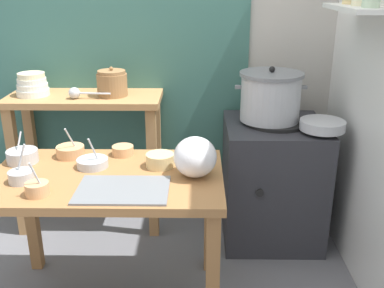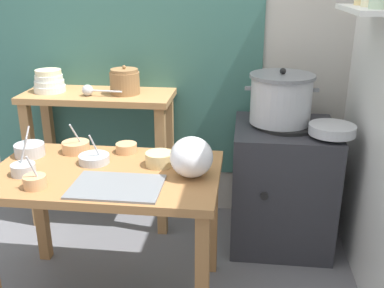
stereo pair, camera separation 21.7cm
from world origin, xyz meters
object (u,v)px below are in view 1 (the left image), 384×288
Objects in this scene: serving_tray at (123,190)px; prep_table at (108,196)px; prep_bowl_5 at (93,162)px; back_shelf_table at (87,129)px; prep_bowl_4 at (123,150)px; prep_bowl_0 at (70,151)px; clay_pot at (112,83)px; prep_bowl_1 at (37,188)px; wide_pan at (322,125)px; prep_bowl_3 at (189,151)px; stove_block at (272,180)px; ladle at (76,93)px; prep_bowl_7 at (22,156)px; bowl_stack_enamel at (32,85)px; prep_bowl_2 at (21,176)px; prep_bowl_6 at (160,160)px; plastic_bag at (195,157)px; steamer_pot at (270,96)px.

prep_table is at bearing 122.13° from serving_tray.
prep_bowl_5 is at bearing 125.81° from serving_tray.
serving_tray is (0.39, -0.96, 0.05)m from back_shelf_table.
prep_bowl_0 is at bearing -174.24° from prep_bowl_4.
prep_bowl_1 is (-0.15, -1.01, -0.23)m from clay_pot.
wide_pan is at bearing -11.67° from back_shelf_table.
clay_pot is 0.74m from prep_bowl_5.
wide_pan is 2.07× the size of prep_bowl_3.
prep_bowl_0 is at bearing 137.39° from prep_bowl_5.
ladle reaches higher than stove_block.
ladle is 1.69× the size of prep_bowl_7.
prep_bowl_7 is (0.15, -0.65, -0.21)m from bowl_stack_enamel.
prep_bowl_6 is at bearing 16.73° from prep_bowl_2.
prep_bowl_4 reaches higher than prep_bowl_3.
prep_bowl_3 is (-0.03, 0.25, -0.07)m from plastic_bag.
steamer_pot reaches higher than prep_bowl_3.
plastic_bag is (0.31, 0.16, 0.09)m from serving_tray.
prep_bowl_5 reaches higher than prep_bowl_4.
plastic_bag is at bearing 16.91° from prep_bowl_1.
prep_bowl_1 reaches higher than prep_bowl_4.
prep_bowl_1 reaches higher than stove_block.
prep_bowl_4 is at bearing -152.22° from steamer_pot.
prep_bowl_0 is (-1.09, -0.46, -0.18)m from steamer_pot.
wide_pan is 2.29× the size of prep_bowl_4.
steamer_pot reaches higher than stove_block.
prep_bowl_6 is (0.14, 0.27, 0.03)m from serving_tray.
prep_bowl_2 is 0.82m from prep_bowl_3.
prep_bowl_2 is at bearing 132.39° from prep_bowl_1.
serving_tray is at bearing -131.53° from steamer_pot.
ladle is at bearing 113.31° from prep_table.
prep_table is at bearing -147.85° from prep_bowl_3.
clay_pot reaches higher than prep_bowl_1.
steamer_pot is 0.35m from wide_pan.
serving_tray is 2.50× the size of prep_bowl_5.
bowl_stack_enamel is at bearing 175.15° from stove_block.
bowl_stack_enamel is at bearing 140.62° from prep_bowl_6.
clay_pot reaches higher than prep_bowl_7.
prep_bowl_0 is at bearing -168.51° from wide_pan.
prep_bowl_4 is at bearing 143.67° from prep_bowl_6.
prep_bowl_2 is at bearing -158.69° from wide_pan.
prep_bowl_1 is 0.78m from prep_bowl_3.
stove_block is 4.38× the size of prep_bowl_2.
prep_bowl_6 is at bearing 21.88° from prep_table.
prep_bowl_5 is (0.17, 0.30, -0.01)m from prep_bowl_1.
prep_bowl_5 is at bearing 61.21° from prep_bowl_1.
prep_bowl_0 is (-0.13, -0.57, -0.23)m from clay_pot.
steamer_pot is 2.66× the size of prep_bowl_5.
serving_tray is 0.50m from prep_bowl_3.
bowl_stack_enamel reaches higher than prep_bowl_7.
plastic_bag is at bearing -10.15° from prep_bowl_7.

